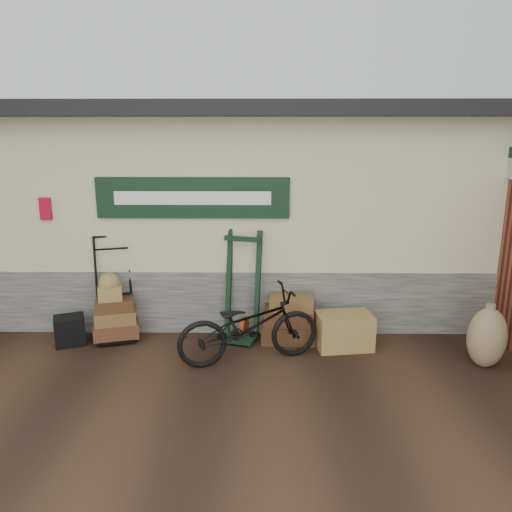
{
  "coord_description": "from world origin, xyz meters",
  "views": [
    {
      "loc": [
        0.63,
        -5.69,
        2.84
      ],
      "look_at": [
        0.55,
        0.9,
        1.16
      ],
      "focal_mm": 35.0,
      "sensor_mm": 36.0,
      "label": 1
    }
  ],
  "objects": [
    {
      "name": "green_barrow",
      "position": [
        0.36,
        0.82,
        0.76
      ],
      "size": [
        0.66,
        0.6,
        1.52
      ],
      "primitive_type": null,
      "rotation": [
        0.0,
        0.0,
        -0.3
      ],
      "color": "black",
      "rests_on": "ground"
    },
    {
      "name": "suitcase_stack",
      "position": [
        1.0,
        0.74,
        0.33
      ],
      "size": [
        0.76,
        0.5,
        0.65
      ],
      "primitive_type": null,
      "rotation": [
        0.0,
        0.0,
        -0.05
      ],
      "color": "#3E2513",
      "rests_on": "ground"
    },
    {
      "name": "burlap_sack_left",
      "position": [
        3.38,
        -0.02,
        0.38
      ],
      "size": [
        0.48,
        0.4,
        0.76
      ],
      "primitive_type": "ellipsoid",
      "rotation": [
        0.0,
        0.0,
        0.0
      ],
      "color": "olive",
      "rests_on": "ground"
    },
    {
      "name": "bicycle",
      "position": [
        0.47,
        0.09,
        0.53
      ],
      "size": [
        1.13,
        1.91,
        1.05
      ],
      "primitive_type": "imported",
      "rotation": [
        0.0,
        0.0,
        1.86
      ],
      "color": "black",
      "rests_on": "ground"
    },
    {
      "name": "black_trunk",
      "position": [
        -1.98,
        0.58,
        0.19
      ],
      "size": [
        0.49,
        0.45,
        0.39
      ],
      "primitive_type": "cube",
      "rotation": [
        0.0,
        0.0,
        0.38
      ],
      "color": "black",
      "rests_on": "ground"
    },
    {
      "name": "wicker_hamper",
      "position": [
        1.73,
        0.52,
        0.24
      ],
      "size": [
        0.78,
        0.57,
        0.47
      ],
      "primitive_type": "cube",
      "rotation": [
        0.0,
        0.0,
        0.14
      ],
      "color": "olive",
      "rests_on": "ground"
    },
    {
      "name": "station_building",
      "position": [
        -0.01,
        2.74,
        1.61
      ],
      "size": [
        14.4,
        4.1,
        3.2
      ],
      "color": "#4C4C47",
      "rests_on": "ground"
    },
    {
      "name": "ground",
      "position": [
        0.0,
        0.0,
        0.0
      ],
      "size": [
        80.0,
        80.0,
        0.0
      ],
      "primitive_type": "plane",
      "color": "black",
      "rests_on": "ground"
    },
    {
      "name": "porter_trolley",
      "position": [
        -1.42,
        0.85,
        0.73
      ],
      "size": [
        0.84,
        0.72,
        1.45
      ],
      "primitive_type": null,
      "rotation": [
        0.0,
        0.0,
        0.27
      ],
      "color": "black",
      "rests_on": "ground"
    }
  ]
}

